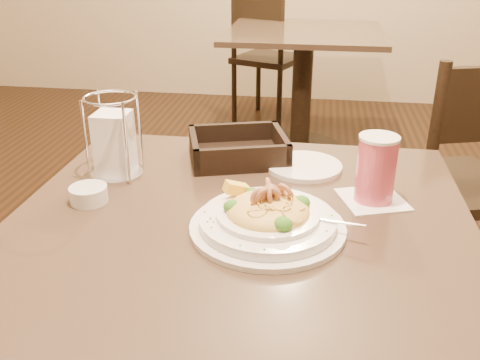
# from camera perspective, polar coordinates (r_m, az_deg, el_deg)

# --- Properties ---
(main_table) EXTENTS (0.90, 0.90, 0.74)m
(main_table) POSITION_cam_1_polar(r_m,az_deg,el_deg) (1.16, -0.15, -14.70)
(main_table) COLOR black
(main_table) RESTS_ON ground
(background_table) EXTENTS (0.90, 0.90, 0.74)m
(background_table) POSITION_cam_1_polar(r_m,az_deg,el_deg) (3.29, 6.70, 11.55)
(background_table) COLOR black
(background_table) RESTS_ON ground
(dining_chair_near) EXTENTS (0.53, 0.53, 0.93)m
(dining_chair_near) POSITION_cam_1_polar(r_m,az_deg,el_deg) (1.93, 22.11, -0.01)
(dining_chair_near) COLOR black
(dining_chair_near) RESTS_ON ground
(dining_chair_far) EXTENTS (0.55, 0.55, 0.93)m
(dining_chair_far) POSITION_cam_1_polar(r_m,az_deg,el_deg) (3.82, 2.76, 13.35)
(dining_chair_far) COLOR black
(dining_chair_far) RESTS_ON ground
(pasta_bowl) EXTENTS (0.32, 0.29, 0.09)m
(pasta_bowl) POSITION_cam_1_polar(r_m,az_deg,el_deg) (0.99, 2.98, -3.99)
(pasta_bowl) COLOR white
(pasta_bowl) RESTS_ON main_table
(drink_glass) EXTENTS (0.16, 0.16, 0.14)m
(drink_glass) POSITION_cam_1_polar(r_m,az_deg,el_deg) (1.11, 14.30, 1.11)
(drink_glass) COLOR white
(drink_glass) RESTS_ON main_table
(bread_basket) EXTENTS (0.27, 0.24, 0.06)m
(bread_basket) POSITION_cam_1_polar(r_m,az_deg,el_deg) (1.31, -0.21, 3.15)
(bread_basket) COLOR black
(bread_basket) RESTS_ON main_table
(napkin_caddy) EXTENTS (0.12, 0.12, 0.19)m
(napkin_caddy) POSITION_cam_1_polar(r_m,az_deg,el_deg) (1.23, -13.26, 3.97)
(napkin_caddy) COLOR silver
(napkin_caddy) RESTS_ON main_table
(side_plate) EXTENTS (0.20, 0.20, 0.01)m
(side_plate) POSITION_cam_1_polar(r_m,az_deg,el_deg) (1.27, 6.86, 1.46)
(side_plate) COLOR white
(side_plate) RESTS_ON main_table
(butter_ramekin) EXTENTS (0.10, 0.10, 0.03)m
(butter_ramekin) POSITION_cam_1_polar(r_m,az_deg,el_deg) (1.14, -15.84, -1.47)
(butter_ramekin) COLOR white
(butter_ramekin) RESTS_ON main_table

